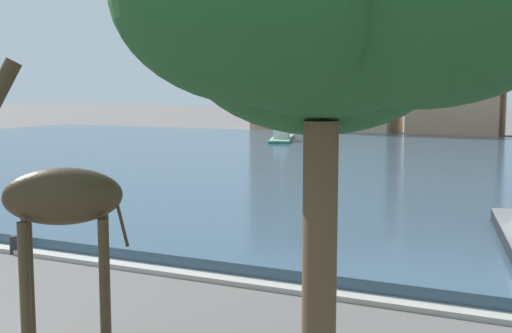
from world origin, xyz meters
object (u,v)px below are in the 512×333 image
object	(u,v)px
giraffe_statue	(53,203)
shade_tree	(342,3)
mooring_bollard	(14,245)
sailboat_green	(282,138)

from	to	relation	value
giraffe_statue	shade_tree	xyz separation A→B (m)	(4.54, 0.68, 2.96)
mooring_bollard	giraffe_statue	bearing A→B (deg)	-39.55
sailboat_green	shade_tree	bearing A→B (deg)	-65.96
shade_tree	mooring_bollard	xyz separation A→B (m)	(-10.67, 4.39, -5.38)
giraffe_statue	shade_tree	bearing A→B (deg)	8.47
sailboat_green	shade_tree	size ratio (longest dim) A/B	1.22
sailboat_green	mooring_bollard	size ratio (longest dim) A/B	18.50
giraffe_statue	sailboat_green	size ratio (longest dim) A/B	0.57
giraffe_statue	shade_tree	world-z (taller)	shade_tree
shade_tree	sailboat_green	bearing A→B (deg)	114.04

